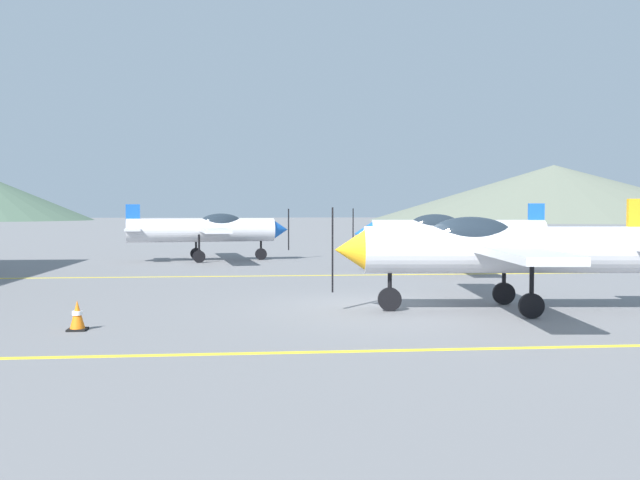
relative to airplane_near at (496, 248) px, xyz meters
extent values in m
plane|color=slate|center=(-2.66, 0.63, -1.47)|extent=(400.00, 400.00, 0.00)
cube|color=yellow|center=(-2.66, -4.15, -1.46)|extent=(80.00, 0.16, 0.01)
cube|color=yellow|center=(-2.66, 8.89, -1.46)|extent=(80.00, 0.16, 0.01)
cylinder|color=silver|center=(0.29, -0.03, -0.04)|extent=(6.76, 1.69, 1.08)
cone|color=#F2A519|center=(-3.39, 0.31, -0.04)|extent=(0.77, 0.98, 0.92)
cube|color=black|center=(-3.78, 0.35, -0.04)|extent=(0.05, 0.12, 1.97)
ellipsoid|color=#1E2833|center=(-0.59, 0.05, 0.28)|extent=(2.04, 1.06, 0.89)
cube|color=silver|center=(-0.10, 0.01, 0.01)|extent=(1.88, 8.72, 0.16)
cube|color=silver|center=(3.33, -0.31, 0.01)|extent=(0.92, 2.61, 0.10)
cylinder|color=black|center=(-2.45, 0.23, -0.70)|extent=(0.10, 0.10, 0.99)
cylinder|color=black|center=(-2.45, 0.23, -1.19)|extent=(0.56, 0.17, 0.55)
cylinder|color=black|center=(0.59, 1.03, -0.70)|extent=(0.10, 0.10, 0.99)
cylinder|color=black|center=(0.59, 1.03, -1.19)|extent=(0.56, 0.17, 0.55)
cylinder|color=black|center=(0.39, -1.12, -0.70)|extent=(0.10, 0.10, 0.99)
cylinder|color=black|center=(0.39, -1.12, -1.19)|extent=(0.56, 0.17, 0.55)
cylinder|color=silver|center=(2.31, 10.51, -0.04)|extent=(6.76, 1.70, 1.08)
cone|color=blue|center=(-1.37, 10.86, -0.04)|extent=(0.77, 0.98, 0.92)
cube|color=black|center=(-1.76, 10.90, -0.04)|extent=(0.05, 0.12, 1.97)
ellipsoid|color=#1E2833|center=(1.43, 10.60, 0.28)|extent=(2.04, 1.07, 0.89)
cube|color=silver|center=(1.92, 10.55, 0.01)|extent=(1.89, 8.72, 0.16)
cube|color=silver|center=(5.35, 10.23, 0.01)|extent=(0.93, 2.61, 0.10)
cube|color=blue|center=(5.35, 10.23, 0.55)|extent=(0.63, 0.18, 1.18)
cylinder|color=black|center=(-0.44, 10.77, -0.70)|extent=(0.10, 0.10, 0.99)
cylinder|color=black|center=(-0.44, 10.77, -1.19)|extent=(0.56, 0.17, 0.55)
cylinder|color=black|center=(2.61, 11.57, -0.70)|extent=(0.10, 0.10, 0.99)
cylinder|color=black|center=(2.61, 11.57, -1.19)|extent=(0.56, 0.17, 0.55)
cylinder|color=black|center=(2.40, 9.42, -0.70)|extent=(0.10, 0.10, 0.99)
cylinder|color=black|center=(2.40, 9.42, -1.19)|extent=(0.56, 0.17, 0.55)
cylinder|color=silver|center=(-8.01, 16.35, -0.04)|extent=(6.78, 2.05, 1.08)
cone|color=blue|center=(-4.36, 16.89, -0.04)|extent=(0.82, 1.01, 0.92)
cube|color=black|center=(-3.97, 16.95, -0.04)|extent=(0.06, 0.12, 1.97)
ellipsoid|color=#1E2833|center=(-7.14, 16.48, 0.28)|extent=(2.08, 1.16, 0.89)
cube|color=silver|center=(-7.62, 16.41, 0.01)|extent=(2.34, 8.73, 0.16)
cube|color=silver|center=(-11.03, 15.90, 0.01)|extent=(1.06, 2.63, 0.10)
cube|color=blue|center=(-11.03, 15.90, 0.55)|extent=(0.63, 0.21, 1.18)
cylinder|color=black|center=(-5.29, 16.75, -0.70)|extent=(0.10, 0.10, 0.99)
cylinder|color=black|center=(-5.29, 16.75, -1.19)|extent=(0.56, 0.20, 0.55)
cylinder|color=black|center=(-8.05, 15.25, -0.70)|extent=(0.10, 0.10, 0.99)
cylinder|color=black|center=(-8.05, 15.25, -1.19)|extent=(0.56, 0.20, 0.55)
cylinder|color=black|center=(-8.37, 17.39, -0.70)|extent=(0.10, 0.10, 0.99)
cylinder|color=black|center=(-8.37, 17.39, -1.19)|extent=(0.56, 0.20, 0.55)
cube|color=black|center=(-9.02, -1.67, -1.45)|extent=(0.36, 0.36, 0.04)
cone|color=orange|center=(-9.02, -1.67, -1.15)|extent=(0.29, 0.29, 0.55)
cylinder|color=white|center=(-9.02, -1.67, -1.13)|extent=(0.20, 0.20, 0.08)
cone|color=slate|center=(62.08, 132.87, 4.83)|extent=(84.09, 84.09, 12.61)
camera|label=1|loc=(-5.56, -15.14, 0.88)|focal=37.94mm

